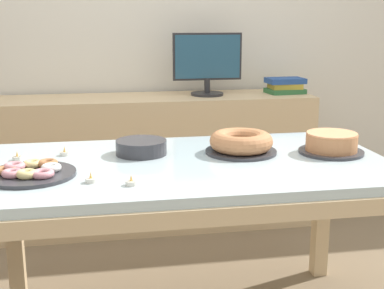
% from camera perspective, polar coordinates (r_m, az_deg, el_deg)
% --- Properties ---
extents(wall_back, '(8.00, 0.10, 2.60)m').
position_cam_1_polar(wall_back, '(3.52, -4.65, 13.52)').
color(wall_back, silver).
rests_on(wall_back, ground).
extents(dining_table, '(1.62, 0.90, 0.74)m').
position_cam_1_polar(dining_table, '(2.13, -0.33, -4.15)').
color(dining_table, silver).
rests_on(dining_table, ground).
extents(sideboard, '(1.93, 0.44, 0.82)m').
position_cam_1_polar(sideboard, '(3.35, -3.86, -1.87)').
color(sideboard, '#D1B284').
rests_on(sideboard, ground).
extents(computer_monitor, '(0.42, 0.20, 0.38)m').
position_cam_1_polar(computer_monitor, '(3.29, 1.65, 8.55)').
color(computer_monitor, '#262628').
rests_on(computer_monitor, sideboard).
extents(book_stack, '(0.24, 0.19, 0.10)m').
position_cam_1_polar(book_stack, '(3.44, 9.90, 6.20)').
color(book_stack, '#2D6638').
rests_on(book_stack, sideboard).
extents(cake_chocolate_round, '(0.27, 0.27, 0.09)m').
position_cam_1_polar(cake_chocolate_round, '(2.29, 14.65, 0.09)').
color(cake_chocolate_round, '#333338').
rests_on(cake_chocolate_round, dining_table).
extents(cake_golden_bundt, '(0.30, 0.30, 0.09)m').
position_cam_1_polar(cake_golden_bundt, '(2.23, 5.26, 0.17)').
color(cake_golden_bundt, '#333338').
rests_on(cake_golden_bundt, dining_table).
extents(pastry_platter, '(0.32, 0.32, 0.04)m').
position_cam_1_polar(pastry_platter, '(1.99, -16.90, -2.82)').
color(pastry_platter, '#333338').
rests_on(pastry_platter, dining_table).
extents(plate_stack, '(0.21, 0.21, 0.06)m').
position_cam_1_polar(plate_stack, '(2.21, -5.43, -0.29)').
color(plate_stack, '#333338').
rests_on(plate_stack, dining_table).
extents(tealight_near_cakes, '(0.04, 0.04, 0.04)m').
position_cam_1_polar(tealight_near_cakes, '(2.23, -18.13, -1.34)').
color(tealight_near_cakes, silver).
rests_on(tealight_near_cakes, dining_table).
extents(tealight_near_front, '(0.04, 0.04, 0.04)m').
position_cam_1_polar(tealight_near_front, '(1.82, -6.50, -4.04)').
color(tealight_near_front, silver).
rests_on(tealight_near_front, dining_table).
extents(tealight_right_edge, '(0.04, 0.04, 0.04)m').
position_cam_1_polar(tealight_right_edge, '(2.25, -13.43, -0.90)').
color(tealight_right_edge, silver).
rests_on(tealight_right_edge, dining_table).
extents(tealight_left_edge, '(0.04, 0.04, 0.04)m').
position_cam_1_polar(tealight_left_edge, '(1.87, -10.74, -3.72)').
color(tealight_left_edge, silver).
rests_on(tealight_left_edge, dining_table).
extents(tealight_centre, '(0.04, 0.04, 0.04)m').
position_cam_1_polar(tealight_centre, '(2.41, -5.95, 0.35)').
color(tealight_centre, silver).
rests_on(tealight_centre, dining_table).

